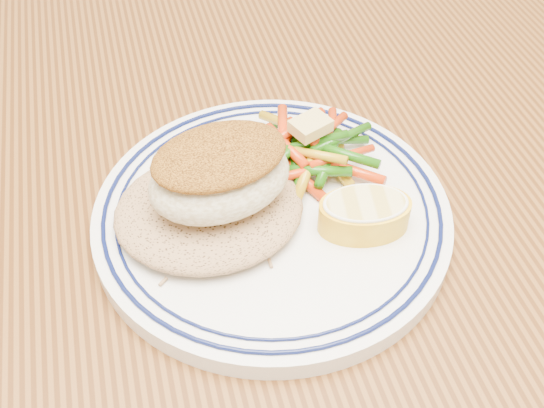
{
  "coord_description": "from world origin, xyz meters",
  "views": [
    {
      "loc": [
        -0.13,
        -0.37,
        1.11
      ],
      "look_at": [
        -0.05,
        -0.05,
        0.77
      ],
      "focal_mm": 45.0,
      "sensor_mm": 36.0,
      "label": 1
    }
  ],
  "objects": [
    {
      "name": "dining_table",
      "position": [
        0.0,
        0.0,
        0.65
      ],
      "size": [
        1.5,
        0.9,
        0.75
      ],
      "color": "#4A270E",
      "rests_on": "ground"
    },
    {
      "name": "plate",
      "position": [
        -0.05,
        -0.05,
        0.76
      ],
      "size": [
        0.25,
        0.25,
        0.02
      ],
      "color": "white",
      "rests_on": "dining_table"
    },
    {
      "name": "rice_pilaf",
      "position": [
        -0.09,
        -0.05,
        0.78
      ],
      "size": [
        0.13,
        0.11,
        0.02
      ],
      "primitive_type": "ellipsoid",
      "color": "#99724C",
      "rests_on": "plate"
    },
    {
      "name": "fish_fillet",
      "position": [
        -0.08,
        -0.05,
        0.81
      ],
      "size": [
        0.11,
        0.09,
        0.05
      ],
      "color": "beige",
      "rests_on": "rice_pilaf"
    },
    {
      "name": "vegetable_pile",
      "position": [
        -0.01,
        -0.01,
        0.78
      ],
      "size": [
        0.1,
        0.1,
        0.03
      ],
      "color": "#B28B13",
      "rests_on": "plate"
    },
    {
      "name": "butter_pat",
      "position": [
        -0.01,
        -0.01,
        0.8
      ],
      "size": [
        0.03,
        0.03,
        0.01
      ],
      "primitive_type": "cube",
      "rotation": [
        0.0,
        0.0,
        0.4
      ],
      "color": "#D4BB67",
      "rests_on": "vegetable_pile"
    },
    {
      "name": "lemon_wedge",
      "position": [
        0.01,
        -0.08,
        0.78
      ],
      "size": [
        0.07,
        0.07,
        0.02
      ],
      "color": "yellow",
      "rests_on": "plate"
    }
  ]
}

